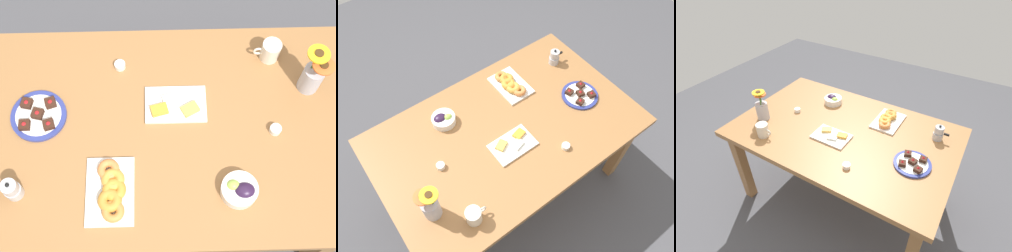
{
  "view_description": "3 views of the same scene",
  "coord_description": "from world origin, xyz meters",
  "views": [
    {
      "loc": [
        0.02,
        0.76,
        2.54
      ],
      "look_at": [
        0.0,
        0.0,
        0.78
      ],
      "focal_mm": 50.0,
      "sensor_mm": 36.0,
      "label": 1
    },
    {
      "loc": [
        -0.66,
        -0.88,
        2.4
      ],
      "look_at": [
        0.0,
        0.0,
        0.78
      ],
      "focal_mm": 35.0,
      "sensor_mm": 36.0,
      "label": 2
    },
    {
      "loc": [
        0.78,
        -1.28,
        1.93
      ],
      "look_at": [
        0.0,
        0.0,
        0.78
      ],
      "focal_mm": 28.0,
      "sensor_mm": 36.0,
      "label": 3
    }
  ],
  "objects": [
    {
      "name": "coffee_mug",
      "position": [
        -0.46,
        -0.34,
        0.79
      ],
      "size": [
        0.12,
        0.08,
        0.1
      ],
      "color": "silver",
      "rests_on": "dining_table"
    },
    {
      "name": "flower_vase",
      "position": [
        -0.61,
        -0.19,
        0.83
      ],
      "size": [
        0.12,
        0.12,
        0.25
      ],
      "color": "#B2B2BC",
      "rests_on": "dining_table"
    },
    {
      "name": "croissant_platter",
      "position": [
        0.23,
        0.26,
        0.76
      ],
      "size": [
        0.19,
        0.28,
        0.05
      ],
      "color": "white",
      "rests_on": "dining_table"
    },
    {
      "name": "grape_bowl",
      "position": [
        -0.27,
        0.27,
        0.77
      ],
      "size": [
        0.15,
        0.15,
        0.07
      ],
      "color": "white",
      "rests_on": "dining_table"
    },
    {
      "name": "cheese_platter",
      "position": [
        -0.03,
        -0.11,
        0.75
      ],
      "size": [
        0.26,
        0.17,
        0.03
      ],
      "color": "white",
      "rests_on": "dining_table"
    },
    {
      "name": "moka_pot",
      "position": [
        0.61,
        0.26,
        0.79
      ],
      "size": [
        0.11,
        0.07,
        0.12
      ],
      "color": "#B7B7BC",
      "rests_on": "dining_table"
    },
    {
      "name": "jam_cup_honey",
      "position": [
        0.2,
        -0.31,
        0.76
      ],
      "size": [
        0.05,
        0.05,
        0.03
      ],
      "color": "white",
      "rests_on": "dining_table"
    },
    {
      "name": "ground_plane",
      "position": [
        0.0,
        0.0,
        0.0
      ],
      "size": [
        6.0,
        6.0,
        0.0
      ],
      "primitive_type": "plane",
      "color": "#4C4C51"
    },
    {
      "name": "dining_table",
      "position": [
        0.0,
        0.0,
        0.65
      ],
      "size": [
        1.6,
        1.0,
        0.74
      ],
      "color": "#9E6B3D",
      "rests_on": "ground_plane"
    },
    {
      "name": "jam_cup_berry",
      "position": [
        -0.45,
        0.02,
        0.76
      ],
      "size": [
        0.05,
        0.05,
        0.03
      ],
      "color": "white",
      "rests_on": "dining_table"
    },
    {
      "name": "dessert_plate",
      "position": [
        0.54,
        -0.07,
        0.75
      ],
      "size": [
        0.24,
        0.24,
        0.05
      ],
      "color": "navy",
      "rests_on": "dining_table"
    }
  ]
}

